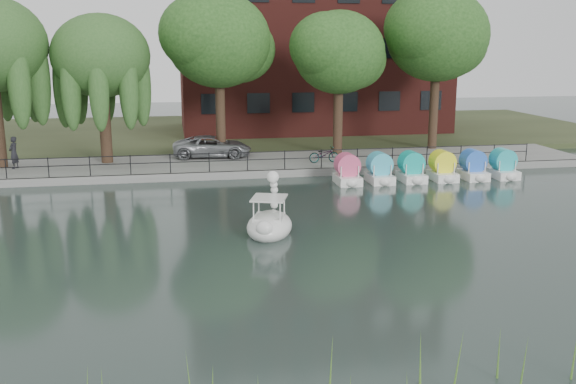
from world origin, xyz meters
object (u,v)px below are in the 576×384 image
object	(u,v)px
minivan	(212,145)
bicycle	(324,154)
swan_boat	(270,221)
pedestrian	(14,150)

from	to	relation	value
minivan	bicycle	distance (m)	6.70
bicycle	swan_boat	size ratio (longest dim) A/B	0.57
bicycle	swan_boat	world-z (taller)	swan_boat
swan_boat	pedestrian	bearing A→B (deg)	149.95
pedestrian	bicycle	bearing A→B (deg)	105.43
pedestrian	swan_boat	xyz separation A→B (m)	(11.80, -13.06, -0.90)
bicycle	swan_boat	bearing A→B (deg)	153.00
minivan	swan_boat	xyz separation A→B (m)	(1.16, -14.74, -0.64)
bicycle	minivan	bearing A→B (deg)	60.09
bicycle	pedestrian	xyz separation A→B (m)	(-16.69, 1.18, 0.49)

